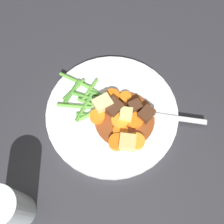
% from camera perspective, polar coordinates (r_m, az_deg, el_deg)
% --- Properties ---
extents(ground_plane, '(3.00, 3.00, 0.00)m').
position_cam_1_polar(ground_plane, '(0.60, 0.00, -0.52)').
color(ground_plane, '#2D2D33').
extents(dinner_plate, '(0.28, 0.28, 0.01)m').
position_cam_1_polar(dinner_plate, '(0.59, 0.00, -0.26)').
color(dinner_plate, white).
rests_on(dinner_plate, ground_plane).
extents(stew_sauce, '(0.12, 0.12, 0.00)m').
position_cam_1_polar(stew_sauce, '(0.58, 2.36, -1.68)').
color(stew_sauce, brown).
rests_on(stew_sauce, dinner_plate).
extents(carrot_slice_0, '(0.03, 0.03, 0.01)m').
position_cam_1_polar(carrot_slice_0, '(0.59, 0.06, 3.19)').
color(carrot_slice_0, orange).
rests_on(carrot_slice_0, dinner_plate).
extents(carrot_slice_1, '(0.04, 0.04, 0.01)m').
position_cam_1_polar(carrot_slice_1, '(0.58, -2.97, -0.97)').
color(carrot_slice_1, orange).
rests_on(carrot_slice_1, dinner_plate).
extents(carrot_slice_2, '(0.04, 0.04, 0.01)m').
position_cam_1_polar(carrot_slice_2, '(0.56, 1.01, -6.13)').
color(carrot_slice_2, orange).
rests_on(carrot_slice_2, dinner_plate).
extents(carrot_slice_3, '(0.04, 0.04, 0.01)m').
position_cam_1_polar(carrot_slice_3, '(0.56, 4.95, -5.92)').
color(carrot_slice_3, orange).
rests_on(carrot_slice_3, dinner_plate).
extents(carrot_slice_4, '(0.05, 0.05, 0.01)m').
position_cam_1_polar(carrot_slice_4, '(0.57, 1.63, -1.77)').
color(carrot_slice_4, orange).
rests_on(carrot_slice_4, dinner_plate).
extents(carrot_slice_5, '(0.03, 0.03, 0.01)m').
position_cam_1_polar(carrot_slice_5, '(0.60, 2.75, 3.11)').
color(carrot_slice_5, orange).
rests_on(carrot_slice_5, dinner_plate).
extents(carrot_slice_6, '(0.05, 0.05, 0.01)m').
position_cam_1_polar(carrot_slice_6, '(0.58, 4.67, -1.69)').
color(carrot_slice_6, orange).
rests_on(carrot_slice_6, dinner_plate).
extents(carrot_slice_7, '(0.04, 0.04, 0.01)m').
position_cam_1_polar(carrot_slice_7, '(0.57, 1.70, -3.89)').
color(carrot_slice_7, orange).
rests_on(carrot_slice_7, dinner_plate).
extents(potato_chunk_0, '(0.04, 0.04, 0.02)m').
position_cam_1_polar(potato_chunk_0, '(0.55, 3.15, -6.18)').
color(potato_chunk_0, '#DBBC6B').
rests_on(potato_chunk_0, dinner_plate).
extents(potato_chunk_1, '(0.03, 0.03, 0.02)m').
position_cam_1_polar(potato_chunk_1, '(0.57, 2.84, -0.61)').
color(potato_chunk_1, '#E5CC7A').
rests_on(potato_chunk_1, dinner_plate).
extents(potato_chunk_2, '(0.04, 0.05, 0.03)m').
position_cam_1_polar(potato_chunk_2, '(0.58, -1.96, 1.51)').
color(potato_chunk_2, '#EAD68C').
rests_on(potato_chunk_2, dinner_plate).
extents(meat_chunk_0, '(0.03, 0.03, 0.02)m').
position_cam_1_polar(meat_chunk_0, '(0.58, 4.65, 1.13)').
color(meat_chunk_0, '#4C2B19').
rests_on(meat_chunk_0, dinner_plate).
extents(meat_chunk_1, '(0.04, 0.04, 0.02)m').
position_cam_1_polar(meat_chunk_1, '(0.58, 0.11, 0.98)').
color(meat_chunk_1, '#4C2B19').
rests_on(meat_chunk_1, dinner_plate).
extents(meat_chunk_2, '(0.03, 0.03, 0.02)m').
position_cam_1_polar(meat_chunk_2, '(0.58, 6.97, -0.48)').
color(meat_chunk_2, '#4C2B19').
rests_on(meat_chunk_2, dinner_plate).
extents(green_bean_0, '(0.08, 0.02, 0.01)m').
position_cam_1_polar(green_bean_0, '(0.59, -3.61, 1.37)').
color(green_bean_0, '#599E38').
rests_on(green_bean_0, dinner_plate).
extents(green_bean_1, '(0.02, 0.06, 0.01)m').
position_cam_1_polar(green_bean_1, '(0.61, -7.98, 4.19)').
color(green_bean_1, '#599E38').
rests_on(green_bean_1, dinner_plate).
extents(green_bean_2, '(0.07, 0.02, 0.01)m').
position_cam_1_polar(green_bean_2, '(0.60, -4.96, 3.17)').
color(green_bean_2, '#4C8E33').
rests_on(green_bean_2, dinner_plate).
extents(green_bean_3, '(0.02, 0.07, 0.01)m').
position_cam_1_polar(green_bean_3, '(0.59, -5.55, 1.09)').
color(green_bean_3, '#599E38').
rests_on(green_bean_3, dinner_plate).
extents(green_bean_4, '(0.01, 0.06, 0.01)m').
position_cam_1_polar(green_bean_4, '(0.61, -8.07, 4.10)').
color(green_bean_4, '#4C8E33').
rests_on(green_bean_4, dinner_plate).
extents(green_bean_5, '(0.05, 0.02, 0.01)m').
position_cam_1_polar(green_bean_5, '(0.60, -2.22, 3.39)').
color(green_bean_5, '#4C8E33').
rests_on(green_bean_5, dinner_plate).
extents(green_bean_6, '(0.08, 0.01, 0.01)m').
position_cam_1_polar(green_bean_6, '(0.62, -7.30, 6.29)').
color(green_bean_6, '#599E38').
rests_on(green_bean_6, dinner_plate).
extents(green_bean_7, '(0.04, 0.06, 0.01)m').
position_cam_1_polar(green_bean_7, '(0.58, -3.74, -0.09)').
color(green_bean_7, '#66AD42').
rests_on(green_bean_7, dinner_plate).
extents(green_bean_8, '(0.07, 0.04, 0.01)m').
position_cam_1_polar(green_bean_8, '(0.59, -7.66, 1.20)').
color(green_bean_8, '#599E38').
rests_on(green_bean_8, dinner_plate).
extents(green_bean_9, '(0.05, 0.03, 0.01)m').
position_cam_1_polar(green_bean_9, '(0.58, -4.70, -0.66)').
color(green_bean_9, '#599E38').
rests_on(green_bean_9, dinner_plate).
extents(green_bean_10, '(0.06, 0.01, 0.01)m').
position_cam_1_polar(green_bean_10, '(0.61, -5.32, 5.23)').
color(green_bean_10, '#66AD42').
rests_on(green_bean_10, dinner_plate).
extents(green_bean_11, '(0.01, 0.06, 0.01)m').
position_cam_1_polar(green_bean_11, '(0.61, -4.54, 4.43)').
color(green_bean_11, '#66AD42').
rests_on(green_bean_11, dinner_plate).
extents(fork, '(0.17, 0.08, 0.00)m').
position_cam_1_polar(fork, '(0.59, 9.91, -0.83)').
color(fork, silver).
rests_on(fork, dinner_plate).
extents(water_glass, '(0.06, 0.06, 0.12)m').
position_cam_1_polar(water_glass, '(0.52, -20.29, -17.91)').
color(water_glass, silver).
rests_on(water_glass, ground_plane).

